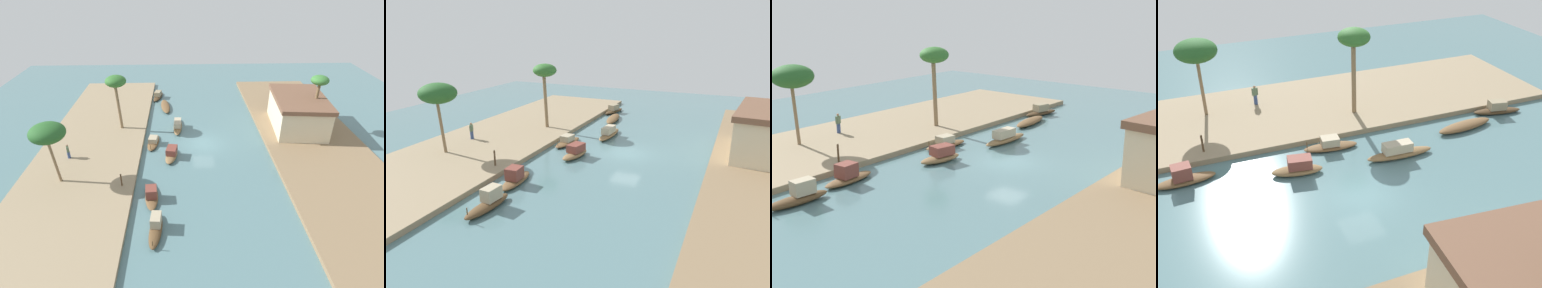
% 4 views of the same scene
% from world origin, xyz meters
% --- Properties ---
extents(river_water, '(67.08, 67.08, 0.00)m').
position_xyz_m(river_water, '(0.00, 0.00, 0.00)').
color(river_water, slate).
rests_on(river_water, ground).
extents(riverbank_left, '(41.61, 11.27, 0.40)m').
position_xyz_m(riverbank_left, '(0.00, -12.73, 0.20)').
color(riverbank_left, '#937F60').
rests_on(riverbank_left, ground).
extents(riverbank_right, '(41.61, 11.27, 0.40)m').
position_xyz_m(riverbank_right, '(0.00, 12.73, 0.20)').
color(riverbank_right, '#846B4C').
rests_on(riverbank_right, ground).
extents(sampan_midstream, '(3.95, 1.23, 1.36)m').
position_xyz_m(sampan_midstream, '(13.75, -4.73, 0.46)').
color(sampan_midstream, brown).
rests_on(sampan_midstream, river_water).
extents(sampan_open_hull, '(3.83, 1.46, 1.29)m').
position_xyz_m(sampan_open_hull, '(9.74, -5.37, 0.44)').
color(sampan_open_hull, brown).
rests_on(sampan_open_hull, river_water).
extents(sampan_near_left_bank, '(3.95, 1.60, 0.93)m').
position_xyz_m(sampan_near_left_bank, '(-0.17, -5.93, 0.32)').
color(sampan_near_left_bank, brown).
rests_on(sampan_near_left_bank, river_water).
extents(sampan_downstream_large, '(5.01, 1.84, 0.51)m').
position_xyz_m(sampan_downstream_large, '(-10.72, -4.93, 0.26)').
color(sampan_downstream_large, brown).
rests_on(sampan_downstream_large, river_water).
extents(sampan_upstream_small, '(3.44, 1.70, 1.18)m').
position_xyz_m(sampan_upstream_small, '(2.85, -3.73, 0.46)').
color(sampan_upstream_small, brown).
rests_on(sampan_upstream_small, river_water).
extents(sampan_foreground, '(4.83, 1.20, 1.13)m').
position_xyz_m(sampan_foreground, '(-4.12, -3.11, 0.42)').
color(sampan_foreground, brown).
rests_on(sampan_foreground, river_water).
extents(sampan_with_tall_canopy, '(4.10, 1.79, 1.10)m').
position_xyz_m(sampan_with_tall_canopy, '(-14.72, -6.21, 0.39)').
color(sampan_with_tall_canopy, '#47331E').
rests_on(sampan_with_tall_canopy, river_water).
extents(person_on_near_bank, '(0.51, 0.41, 1.63)m').
position_xyz_m(person_on_near_bank, '(3.20, -14.59, 1.19)').
color(person_on_near_bank, '#33477A').
rests_on(person_on_near_bank, riverbank_left).
extents(mooring_post, '(0.14, 0.14, 1.24)m').
position_xyz_m(mooring_post, '(8.20, -8.24, 1.02)').
color(mooring_post, '#4C3823').
rests_on(mooring_post, riverbank_left).
extents(palm_tree_left_near, '(2.46, 2.46, 6.75)m').
position_xyz_m(palm_tree_left_near, '(-3.74, -10.21, 6.21)').
color(palm_tree_left_near, '#7F6647').
rests_on(palm_tree_left_near, riverbank_left).
extents(palm_tree_left_far, '(3.17, 3.17, 6.02)m').
position_xyz_m(palm_tree_left_far, '(7.27, -14.32, 5.51)').
color(palm_tree_left_far, '#7F6647').
rests_on(palm_tree_left_far, riverbank_left).
extents(palm_tree_right_tall, '(2.06, 2.06, 6.82)m').
position_xyz_m(palm_tree_right_tall, '(-2.72, 13.51, 6.21)').
color(palm_tree_right_tall, brown).
rests_on(palm_tree_right_tall, riverbank_right).
extents(riverside_building, '(9.77, 6.86, 4.03)m').
position_xyz_m(riverside_building, '(-3.32, 11.81, 2.44)').
color(riverside_building, beige).
rests_on(riverside_building, riverbank_right).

